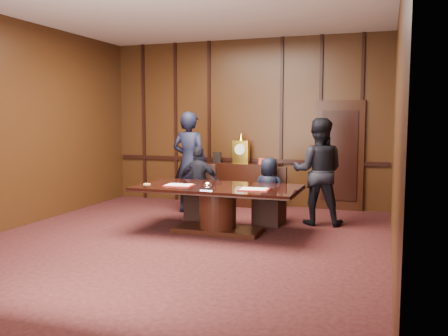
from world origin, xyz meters
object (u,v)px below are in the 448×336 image
Objects in this scene: signatory_left at (199,183)px; witness_left at (190,162)px; conference_table at (218,201)px; signatory_right at (269,191)px; witness_right at (318,171)px; sideboard at (241,183)px.

witness_left is (-0.42, 0.56, 0.31)m from signatory_left.
conference_table is 1.33× the size of witness_left.
signatory_left is 1.14× the size of signatory_right.
conference_table is 1.04m from signatory_left.
witness_left is 1.07× the size of witness_right.
signatory_right is at bearing 50.91° from conference_table.
witness_left is (-1.07, 1.36, 0.48)m from conference_table.
signatory_right is (0.99, -1.60, 0.10)m from sideboard.
signatory_left is at bearing 129.09° from conference_table.
witness_right is at bearing -149.20° from signatory_right.
conference_table is at bearing 125.25° from signatory_left.
sideboard is 1.19× the size of signatory_left.
conference_table is 1.80m from witness_left.
witness_left is 2.52m from witness_right.
witness_left reaches higher than signatory_right.
signatory_left is 2.14m from witness_right.
conference_table is at bearing 134.21° from witness_left.
witness_left reaches higher than witness_right.
conference_table is 1.03m from signatory_right.
conference_table is at bearing -81.98° from sideboard.
sideboard is 0.86× the size of witness_right.
witness_right is at bearing -178.85° from witness_left.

